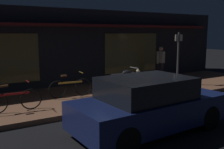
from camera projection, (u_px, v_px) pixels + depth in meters
name	position (u px, v px, depth m)	size (l,w,h in m)	color
ground_plane	(140.00, 118.00, 7.74)	(60.00, 60.00, 0.00)	black
sidewalk_slab	(94.00, 95.00, 10.27)	(18.00, 4.00, 0.15)	brown
storefront_building	(63.00, 47.00, 12.86)	(18.00, 3.30, 3.60)	black
motorcycle	(125.00, 80.00, 10.45)	(1.70, 0.55, 0.97)	black
bicycle_parked	(14.00, 100.00, 7.80)	(1.66, 0.42, 0.91)	black
bicycle_extra	(71.00, 88.00, 9.62)	(1.66, 0.42, 0.91)	black
person_bystander	(160.00, 62.00, 13.35)	(0.62, 0.42, 1.67)	#28232D
sign_post	(178.00, 55.00, 11.87)	(0.44, 0.09, 2.40)	#47474C
parked_car_near	(149.00, 105.00, 6.60)	(4.17, 1.94, 1.42)	black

